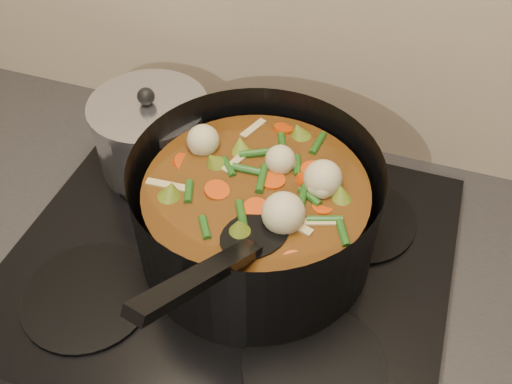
% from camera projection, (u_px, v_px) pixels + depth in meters
% --- Properties ---
extents(stovetop, '(0.62, 0.54, 0.03)m').
position_uv_depth(stovetop, '(231.00, 259.00, 0.84)').
color(stovetop, black).
rests_on(stovetop, counter).
extents(stockpot, '(0.44, 0.51, 0.25)m').
position_uv_depth(stockpot, '(256.00, 212.00, 0.79)').
color(stockpot, black).
rests_on(stockpot, stovetop).
extents(saucepan, '(0.19, 0.19, 0.15)m').
position_uv_depth(saucepan, '(152.00, 135.00, 0.92)').
color(saucepan, silver).
rests_on(saucepan, stovetop).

